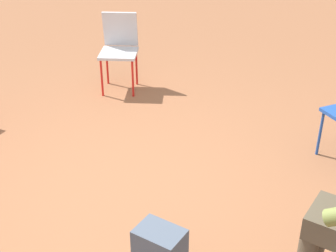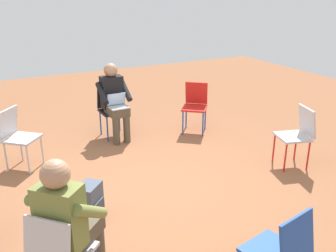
# 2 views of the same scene
# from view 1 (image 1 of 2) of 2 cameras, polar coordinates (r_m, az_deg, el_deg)

# --- Properties ---
(ground_plane) EXTENTS (14.00, 14.00, 0.00)m
(ground_plane) POSITION_cam_1_polar(r_m,az_deg,el_deg) (3.57, -6.33, -9.31)
(ground_plane) COLOR brown
(chair_east) EXTENTS (0.53, 0.50, 0.85)m
(chair_east) POSITION_cam_1_polar(r_m,az_deg,el_deg) (5.26, -5.95, 9.69)
(chair_east) COLOR #B7B7BC
(chair_east) RESTS_ON ground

